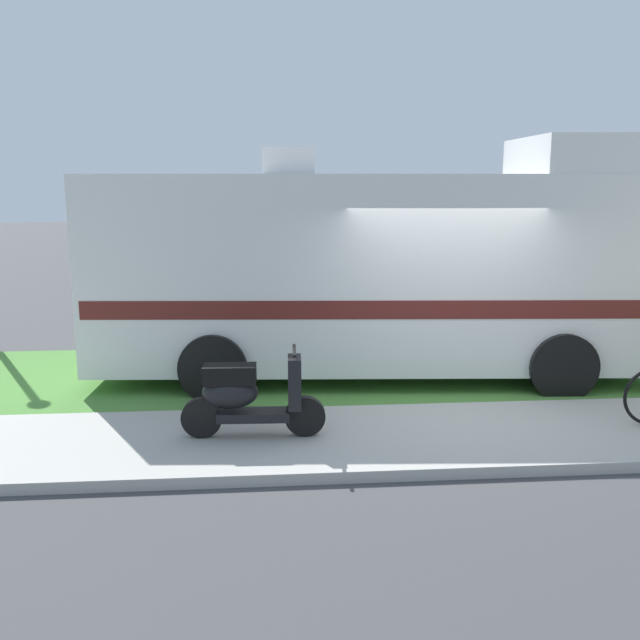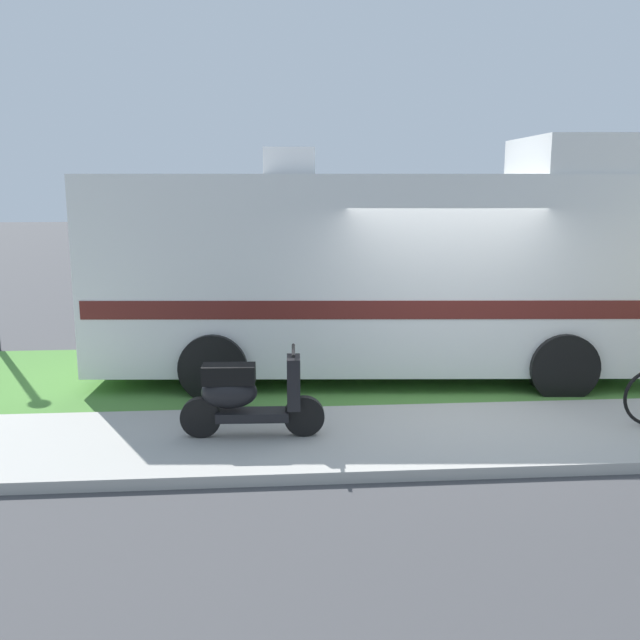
{
  "view_description": "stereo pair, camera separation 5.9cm",
  "coord_description": "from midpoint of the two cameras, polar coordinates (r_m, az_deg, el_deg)",
  "views": [
    {
      "loc": [
        -2.35,
        -8.51,
        2.87
      ],
      "look_at": [
        -1.59,
        0.3,
        1.1
      ],
      "focal_mm": 40.0,
      "sensor_mm": 36.0,
      "label": 1
    },
    {
      "loc": [
        -2.29,
        -8.51,
        2.87
      ],
      "look_at": [
        -1.59,
        0.3,
        1.1
      ],
      "focal_mm": 40.0,
      "sensor_mm": 36.0,
      "label": 2
    }
  ],
  "objects": [
    {
      "name": "motorhome_rv",
      "position": [
        10.19,
        4.68,
        4.24
      ],
      "size": [
        7.94,
        2.89,
        3.42
      ],
      "color": "silver",
      "rests_on": "ground"
    },
    {
      "name": "sidewalk",
      "position": [
        8.17,
        12.04,
        -9.06
      ],
      "size": [
        24.0,
        2.0,
        0.12
      ],
      "color": "#ADAAA3",
      "rests_on": "ground"
    },
    {
      "name": "ground_plane",
      "position": [
        9.28,
        9.88,
        -6.88
      ],
      "size": [
        80.0,
        80.0,
        0.0
      ],
      "primitive_type": "plane",
      "color": "#424244"
    },
    {
      "name": "grass_strip",
      "position": [
        10.66,
        7.85,
        -4.19
      ],
      "size": [
        24.0,
        3.4,
        0.08
      ],
      "color": "#4C8438",
      "rests_on": "ground"
    },
    {
      "name": "scooter",
      "position": [
        7.71,
        -6.03,
        -6.04
      ],
      "size": [
        1.55,
        0.5,
        0.97
      ],
      "color": "black",
      "rests_on": "ground"
    }
  ]
}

